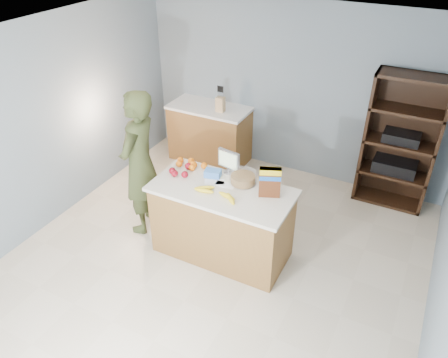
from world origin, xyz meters
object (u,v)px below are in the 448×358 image
at_px(tv, 229,161).
at_px(cereal_box, 270,180).
at_px(counter_peninsula, 222,224).
at_px(person, 140,164).
at_px(shelving_unit, 400,144).

relative_size(tv, cereal_box, 0.84).
distance_m(counter_peninsula, tv, 0.73).
bearing_deg(person, counter_peninsula, 79.59).
xyz_separation_m(counter_peninsula, cereal_box, (0.50, 0.11, 0.68)).
distance_m(tv, cereal_box, 0.63).
bearing_deg(person, shelving_unit, 118.03).
bearing_deg(cereal_box, shelving_unit, 61.51).
distance_m(shelving_unit, person, 3.34).
xyz_separation_m(shelving_unit, person, (-2.65, -2.03, 0.04)).
bearing_deg(counter_peninsula, tv, 104.56).
relative_size(person, cereal_box, 5.44).
height_order(tv, cereal_box, cereal_box).
xyz_separation_m(counter_peninsula, person, (-1.10, 0.02, 0.49)).
distance_m(person, tv, 1.07).
xyz_separation_m(person, tv, (1.02, 0.31, 0.15)).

